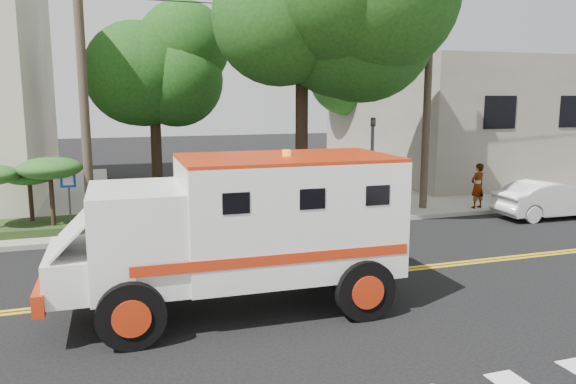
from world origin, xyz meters
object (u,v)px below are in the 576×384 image
object	(u,v)px
pedestrian_a	(478,186)
pedestrian_b	(428,176)
armored_truck	(244,224)
parked_sedan	(550,199)

from	to	relation	value
pedestrian_a	pedestrian_b	bearing A→B (deg)	-102.81
armored_truck	pedestrian_a	distance (m)	12.69
pedestrian_a	pedestrian_b	size ratio (longest dim) A/B	1.11
pedestrian_a	parked_sedan	bearing A→B (deg)	125.24
parked_sedan	pedestrian_a	bearing A→B (deg)	48.78
parked_sedan	pedestrian_a	size ratio (longest dim) A/B	2.40
pedestrian_b	pedestrian_a	bearing A→B (deg)	124.22
pedestrian_a	pedestrian_b	distance (m)	3.49
armored_truck	parked_sedan	bearing A→B (deg)	23.25
armored_truck	pedestrian_a	bearing A→B (deg)	33.56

